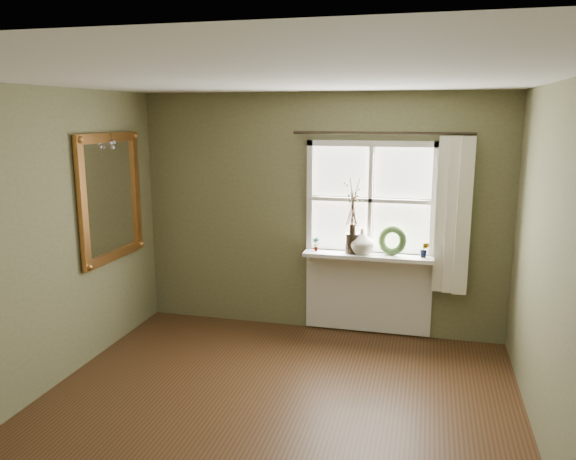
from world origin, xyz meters
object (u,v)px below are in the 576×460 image
at_px(wreath, 392,244).
at_px(dark_jug, 352,243).
at_px(gilt_mirror, 111,197).
at_px(cream_vase, 362,241).

bearing_deg(wreath, dark_jug, -153.82).
bearing_deg(gilt_mirror, dark_jug, 18.44).
relative_size(cream_vase, wreath, 0.86).
bearing_deg(dark_jug, gilt_mirror, -161.56).
bearing_deg(cream_vase, dark_jug, 180.00).
distance_m(cream_vase, gilt_mirror, 2.62).
relative_size(wreath, gilt_mirror, 0.24).
distance_m(dark_jug, gilt_mirror, 2.53).
height_order(cream_vase, gilt_mirror, gilt_mirror).
bearing_deg(cream_vase, gilt_mirror, -162.30).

